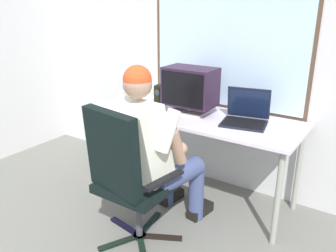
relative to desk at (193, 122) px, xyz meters
The scene contains 9 objects.
wall_rear 0.73m from the desk, 66.72° to the left, with size 4.72×0.08×2.56m.
desk is the anchor object (origin of this frame).
office_chair 0.86m from the desk, 91.41° to the right, with size 0.62×0.61×1.03m.
person_seated 0.60m from the desk, 88.71° to the right, with size 0.57×0.84×1.27m.
crt_monitor 0.29m from the desk, 153.72° to the left, with size 0.43×0.27×0.39m.
laptop 0.46m from the desk, ahead, with size 0.39×0.36×0.26m.
wine_glass 0.71m from the desk, 167.51° to the right, with size 0.07×0.07×0.13m.
desk_speaker 0.47m from the desk, 164.49° to the left, with size 0.08×0.09×0.17m.
cd_case 0.45m from the desk, 164.30° to the right, with size 0.15×0.13×0.01m.
Camera 1 is at (1.20, -0.63, 1.65)m, focal length 37.03 mm.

